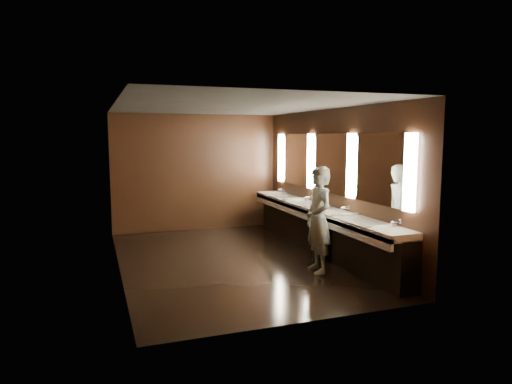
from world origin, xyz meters
TOP-DOWN VIEW (x-y plane):
  - floor at (0.00, 0.00)m, footprint 6.00×6.00m
  - ceiling at (0.00, 0.00)m, footprint 4.00×6.00m
  - wall_back at (0.00, 3.00)m, footprint 4.00×0.02m
  - wall_front at (0.00, -3.00)m, footprint 4.00×0.02m
  - wall_left at (-2.00, 0.00)m, footprint 0.02×6.00m
  - wall_right at (2.00, 0.00)m, footprint 0.02×6.00m
  - sink_counter at (1.79, 0.00)m, footprint 0.55×5.40m
  - mirror_band at (1.98, -0.00)m, footprint 0.06×5.03m
  - person at (1.15, -1.16)m, footprint 0.46×0.67m
  - trash_bin at (1.58, -0.54)m, footprint 0.48×0.48m

SIDE VIEW (x-z plane):
  - floor at x=0.00m, z-range 0.00..0.00m
  - trash_bin at x=1.58m, z-range 0.00..0.61m
  - sink_counter at x=1.79m, z-range -0.01..1.00m
  - person at x=1.15m, z-range 0.00..1.78m
  - wall_back at x=0.00m, z-range 0.00..2.80m
  - wall_front at x=0.00m, z-range 0.00..2.80m
  - wall_left at x=-2.00m, z-range 0.00..2.80m
  - wall_right at x=2.00m, z-range 0.00..2.80m
  - mirror_band at x=1.98m, z-range 1.17..2.32m
  - ceiling at x=0.00m, z-range 2.79..2.81m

